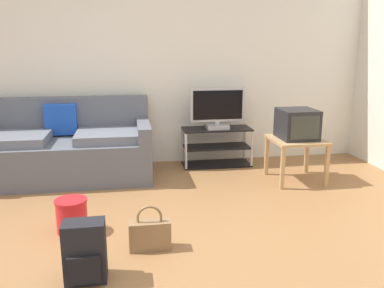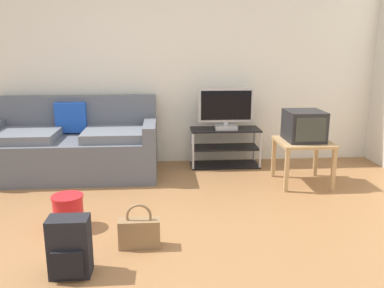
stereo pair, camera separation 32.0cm
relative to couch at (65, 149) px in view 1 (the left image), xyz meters
name	(u,v)px [view 1 (the left image)]	position (x,y,z in m)	size (l,w,h in m)	color
ground_plane	(142,256)	(0.79, -1.94, -0.35)	(9.00, 9.80, 0.02)	olive
wall_back	(131,57)	(0.79, 0.51, 1.01)	(9.00, 0.10, 2.70)	silver
couch	(65,149)	(0.00, 0.00, 0.00)	(1.93, 0.91, 0.89)	#565B66
tv_stand	(216,147)	(1.82, 0.21, -0.10)	(0.86, 0.36, 0.48)	black
flat_tv	(217,109)	(1.82, 0.19, 0.39)	(0.68, 0.22, 0.51)	#B2B2B7
side_table	(296,145)	(2.56, -0.52, 0.08)	(0.56, 0.56, 0.48)	tan
crt_tv	(297,124)	(2.56, -0.50, 0.31)	(0.39, 0.42, 0.32)	#232326
backpack	(85,252)	(0.42, -2.20, -0.14)	(0.27, 0.24, 0.41)	black
handbag	(150,234)	(0.85, -1.85, -0.21)	(0.31, 0.12, 0.35)	olive
cleaning_bucket	(72,214)	(0.24, -1.46, -0.19)	(0.26, 0.26, 0.28)	red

